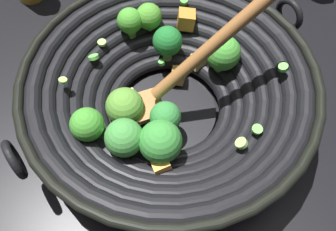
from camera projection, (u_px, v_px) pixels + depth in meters
ground_plane at (169, 113)px, 0.58m from camera, size 4.00×4.00×0.00m
wok at (168, 90)px, 0.52m from camera, size 0.46×0.43×0.22m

